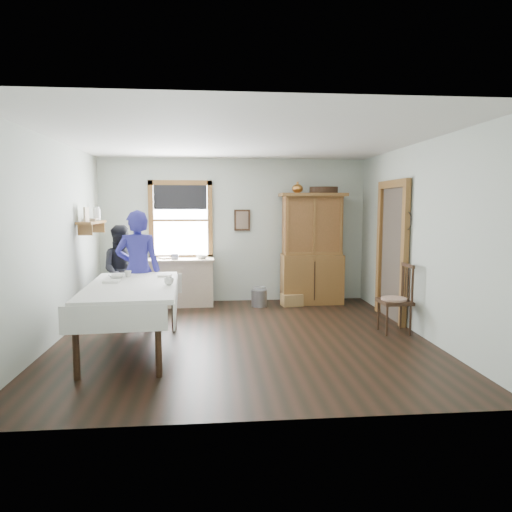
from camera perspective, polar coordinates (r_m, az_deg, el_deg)
name	(u,v)px	position (r m, az deg, el deg)	size (l,w,h in m)	color
room	(242,240)	(6.19, -1.74, 1.97)	(5.01, 5.01, 2.70)	black
window	(181,216)	(8.66, -9.39, 4.97)	(1.18, 0.07, 1.48)	white
doorway	(392,247)	(7.59, 16.69, 1.08)	(0.09, 1.14, 2.22)	#463C32
wall_shelf	(92,221)	(7.96, -19.78, 4.16)	(0.24, 1.00, 0.44)	brown
framed_picture	(242,220)	(8.65, -1.74, 4.50)	(0.30, 0.04, 0.40)	#342112
rug_beater	(408,212)	(7.06, 18.46, 5.18)	(0.27, 0.27, 0.01)	black
work_counter	(173,282)	(8.48, -10.35, -3.24)	(1.50, 0.57, 0.86)	tan
china_hutch	(312,249)	(8.55, 7.02, 0.92)	(1.20, 0.57, 2.05)	brown
dining_table	(133,318)	(5.95, -15.13, -7.47)	(1.12, 2.12, 0.85)	white
spindle_chair	(395,298)	(6.84, 16.94, -5.07)	(0.46, 0.46, 1.00)	#342112
pail	(259,298)	(8.30, 0.40, -5.28)	(0.28, 0.28, 0.30)	gray
wicker_basket	(292,300)	(8.40, 4.50, -5.48)	(0.37, 0.26, 0.22)	#A3764A
woman_blue	(138,275)	(6.90, -14.50, -2.27)	(0.59, 0.39, 1.63)	navy
figure_dark	(124,274)	(7.87, -16.22, -2.16)	(0.68, 0.53, 1.39)	black
table_cup_a	(169,281)	(5.71, -10.83, -3.11)	(0.12, 0.12, 0.09)	silver
table_cup_b	(128,274)	(6.48, -15.70, -2.15)	(0.09, 0.09, 0.09)	silver
table_bowl	(116,276)	(6.42, -17.06, -2.40)	(0.24, 0.24, 0.06)	silver
counter_book	(160,258)	(8.45, -11.93, -0.28)	(0.16, 0.21, 0.02)	brown
counter_bowl	(202,257)	(8.33, -6.77, -0.12)	(0.21, 0.21, 0.07)	silver
shelf_bowl	(92,219)	(7.97, -19.77, 4.33)	(0.22, 0.22, 0.05)	silver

